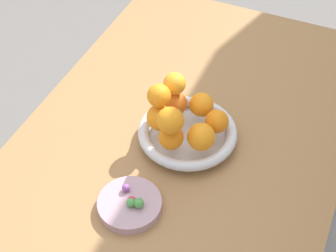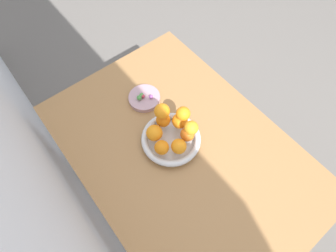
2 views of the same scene
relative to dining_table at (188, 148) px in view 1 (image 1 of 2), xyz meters
name	(u,v)px [view 1 (image 1 of 2)]	position (x,y,z in m)	size (l,w,h in m)	color
dining_table	(188,148)	(0.00, 0.00, 0.00)	(1.10, 0.76, 0.74)	#9E7042
fruit_bowl	(187,133)	(0.05, 0.01, 0.11)	(0.24, 0.24, 0.04)	silver
candy_dish	(130,205)	(0.28, -0.02, 0.10)	(0.14, 0.14, 0.02)	#B28C99
orange_0	(160,117)	(0.07, -0.05, 0.16)	(0.06, 0.06, 0.06)	orange
orange_1	(172,138)	(0.11, 0.00, 0.16)	(0.06, 0.06, 0.06)	orange
orange_2	(201,137)	(0.09, 0.06, 0.16)	(0.06, 0.06, 0.06)	orange
orange_3	(217,121)	(0.03, 0.08, 0.16)	(0.06, 0.06, 0.06)	orange
orange_4	(201,105)	(-0.01, 0.02, 0.16)	(0.06, 0.06, 0.06)	orange
orange_5	(176,103)	(0.01, -0.03, 0.16)	(0.06, 0.06, 0.06)	orange
orange_6	(175,83)	(0.00, -0.04, 0.21)	(0.05, 0.05, 0.05)	orange
orange_7	(159,96)	(0.06, -0.05, 0.22)	(0.05, 0.05, 0.05)	orange
orange_8	(170,120)	(0.12, 0.00, 0.22)	(0.06, 0.06, 0.06)	orange
candy_ball_0	(132,200)	(0.28, -0.02, 0.12)	(0.02, 0.02, 0.02)	#C6384C
candy_ball_1	(139,203)	(0.28, 0.00, 0.12)	(0.02, 0.02, 0.02)	#4C9947
candy_ball_2	(131,203)	(0.29, -0.02, 0.12)	(0.02, 0.02, 0.02)	#4C9947
candy_ball_3	(126,188)	(0.26, -0.04, 0.12)	(0.02, 0.02, 0.02)	#8C4C99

